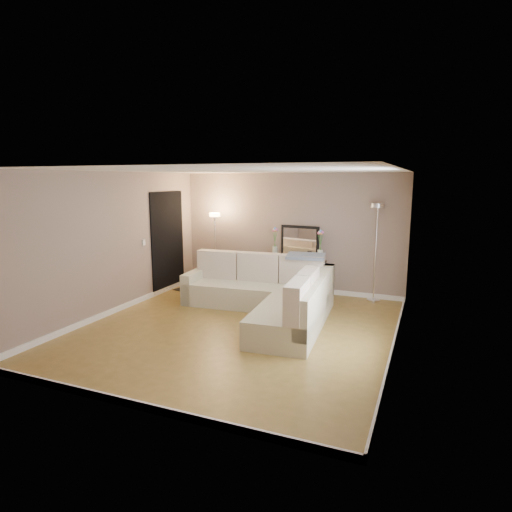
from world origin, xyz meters
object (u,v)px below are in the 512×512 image
at_px(console_table, 293,274).
at_px(floor_lamp_lit, 215,235).
at_px(sectional_sofa, 270,294).
at_px(floor_lamp_unlit, 377,233).

height_order(console_table, floor_lamp_lit, floor_lamp_lit).
distance_m(sectional_sofa, floor_lamp_lit, 2.45).
distance_m(sectional_sofa, floor_lamp_unlit, 2.53).
distance_m(console_table, floor_lamp_lit, 1.98).
relative_size(sectional_sofa, floor_lamp_lit, 1.79).
relative_size(sectional_sofa, console_table, 2.44).
distance_m(sectional_sofa, console_table, 1.57).
bearing_deg(floor_lamp_unlit, console_table, -179.48).
height_order(sectional_sofa, floor_lamp_lit, floor_lamp_lit).
bearing_deg(sectional_sofa, floor_lamp_lit, 143.32).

